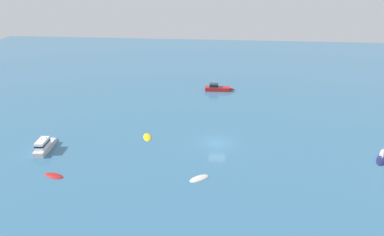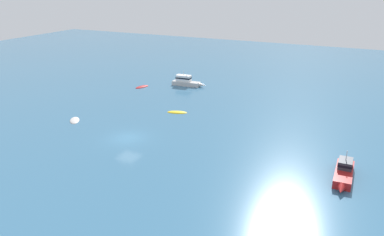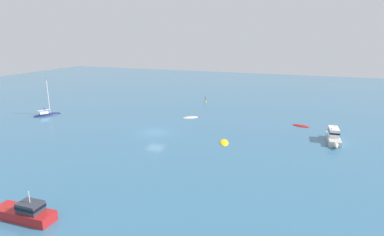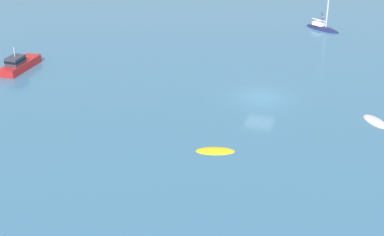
% 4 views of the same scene
% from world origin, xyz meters
% --- Properties ---
extents(ground_plane, '(160.00, 160.00, 0.00)m').
position_xyz_m(ground_plane, '(0.00, 0.00, 0.00)').
color(ground_plane, teal).
extents(dinghy, '(2.95, 2.70, 0.42)m').
position_xyz_m(dinghy, '(1.95, 9.92, 0.00)').
color(dinghy, silver).
rests_on(dinghy, ground).
extents(dinghy_1, '(3.02, 1.90, 0.43)m').
position_xyz_m(dinghy_1, '(20.41, 11.10, 0.00)').
color(dinghy_1, '#B21E1E').
rests_on(dinghy_1, ground).
extents(cabin_cruiser, '(6.41, 1.72, 2.53)m').
position_xyz_m(cabin_cruiser, '(0.69, -24.27, 0.60)').
color(cabin_cruiser, '#B21E1E').
rests_on(cabin_cruiser, ground).
extents(tender, '(1.99, 3.09, 0.36)m').
position_xyz_m(tender, '(10.91, -0.93, 0.00)').
color(tender, yellow).
rests_on(tender, ground).
extents(cabin_cruiser_1, '(1.84, 6.22, 2.61)m').
position_xyz_m(cabin_cruiser_1, '(24.76, 4.57, 0.76)').
color(cabin_cruiser_1, silver).
rests_on(cabin_cruiser_1, ground).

